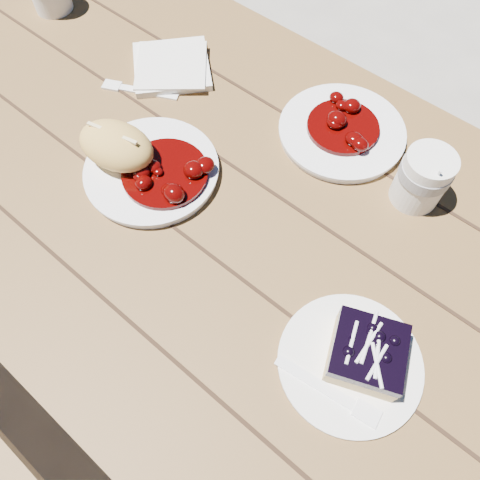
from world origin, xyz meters
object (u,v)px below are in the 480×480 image
Objects in this scene: bread_roll at (116,146)px; dessert_plate at (350,363)px; picnic_table at (258,277)px; second_plate at (341,132)px; main_plate at (152,171)px; blueberry_cake at (367,353)px; coffee_cup at (422,179)px.

bread_roll is 0.69× the size of dessert_plate.
second_plate is at bearing 94.79° from picnic_table.
picnic_table is at bearing 8.74° from bread_roll.
main_plate is 1.16× the size of dessert_plate.
picnic_table is 14.56× the size of bread_roll.
main_plate reaches higher than picnic_table.
second_plate is at bearing 105.50° from blueberry_cake.
picnic_table is at bearing 141.55° from blueberry_cake.
dessert_plate is at bearing -4.53° from bread_roll.
main_plate is 1.01× the size of second_plate.
main_plate is at bearing 152.28° from blueberry_cake.
coffee_cup is at bearing 32.08° from bread_roll.
bread_roll is at bearing -160.02° from main_plate.
coffee_cup reaches higher than blueberry_cake.
coffee_cup reaches higher than second_plate.
bread_roll is at bearing 175.47° from dessert_plate.
coffee_cup is at bearing 83.83° from blueberry_cake.
picnic_table is 8.69× the size of main_plate.
blueberry_cake is at bearing -16.32° from picnic_table.
dessert_plate is at bearing -20.42° from picnic_table.
bread_roll is 0.41m from second_plate.
second_plate is at bearing 167.94° from coffee_cup.
picnic_table is at bearing 5.89° from main_plate.
blueberry_cake is (0.46, -0.05, 0.03)m from main_plate.
main_plate is 0.07m from bread_roll.
dessert_plate is 0.32m from coffee_cup.
coffee_cup is at bearing 33.63° from main_plate.
main_plate is at bearing -125.53° from second_plate.
picnic_table is 8.79× the size of second_plate.
main_plate is 0.46m from dessert_plate.
blueberry_cake is at bearing -2.80° from bread_roll.
coffee_cup is at bearing -12.06° from second_plate.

